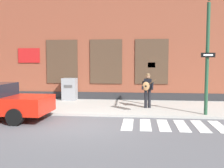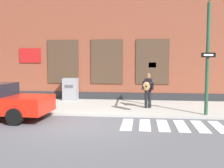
{
  "view_description": "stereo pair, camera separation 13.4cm",
  "coord_description": "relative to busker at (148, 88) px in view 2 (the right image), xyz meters",
  "views": [
    {
      "loc": [
        2.07,
        -9.6,
        2.42
      ],
      "look_at": [
        0.82,
        1.98,
        1.43
      ],
      "focal_mm": 42.0,
      "sensor_mm": 36.0,
      "label": 1
    },
    {
      "loc": [
        2.2,
        -9.58,
        2.42
      ],
      "look_at": [
        0.82,
        1.98,
        1.43
      ],
      "focal_mm": 42.0,
      "sensor_mm": 36.0,
      "label": 2
    }
  ],
  "objects": [
    {
      "name": "ground_plane",
      "position": [
        -2.44,
        -3.53,
        -1.1
      ],
      "size": [
        160.0,
        160.0,
        0.0
      ],
      "primitive_type": "plane",
      "color": "#56565B"
    },
    {
      "name": "sidewalk",
      "position": [
        -2.44,
        0.44,
        -1.04
      ],
      "size": [
        28.0,
        4.59,
        0.11
      ],
      "color": "#ADAAA3",
      "rests_on": "ground"
    },
    {
      "name": "building_backdrop",
      "position": [
        -2.44,
        4.73,
        2.42
      ],
      "size": [
        28.0,
        4.06,
        7.05
      ],
      "color": "brown",
      "rests_on": "ground"
    },
    {
      "name": "crosswalk",
      "position": [
        1.55,
        -3.15,
        -1.09
      ],
      "size": [
        5.2,
        1.9,
        0.01
      ],
      "color": "silver",
      "rests_on": "ground"
    },
    {
      "name": "busker",
      "position": [
        0.0,
        0.0,
        0.0
      ],
      "size": [
        0.71,
        0.55,
        1.73
      ],
      "color": "black",
      "rests_on": "sidewalk"
    },
    {
      "name": "traffic_light",
      "position": [
        2.55,
        -2.57,
        2.5
      ],
      "size": [
        0.6,
        3.06,
        5.01
      ],
      "color": "#234C33",
      "rests_on": "sidewalk"
    },
    {
      "name": "utility_box",
      "position": [
        -4.61,
        2.28,
        -0.33
      ],
      "size": [
        0.84,
        0.7,
        1.32
      ],
      "color": "gray",
      "rests_on": "sidewalk"
    }
  ]
}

